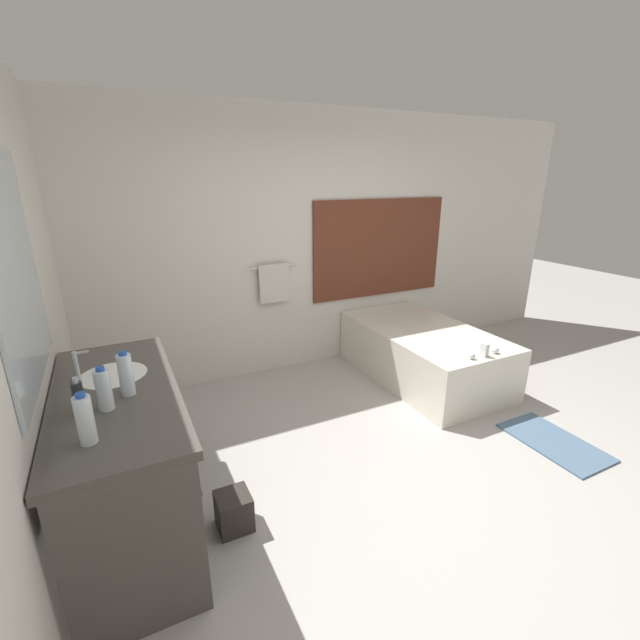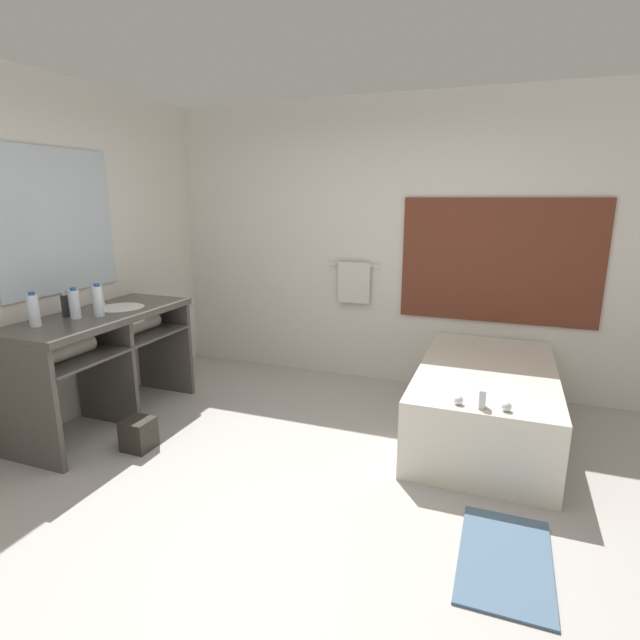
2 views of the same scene
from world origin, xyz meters
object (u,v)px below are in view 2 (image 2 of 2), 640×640
(water_bottle_1, at_px, (98,301))
(soap_dispenser, at_px, (65,305))
(waste_bin, at_px, (139,434))
(bathtub, at_px, (485,398))
(water_bottle_3, at_px, (75,304))
(water_bottle_2, at_px, (34,310))

(water_bottle_1, xyz_separation_m, soap_dispenser, (-0.23, -0.10, -0.03))
(water_bottle_1, bearing_deg, waste_bin, -25.44)
(soap_dispenser, bearing_deg, water_bottle_1, 24.33)
(bathtub, height_order, waste_bin, bathtub)
(water_bottle_1, relative_size, water_bottle_3, 1.07)
(waste_bin, bearing_deg, water_bottle_3, 169.85)
(bathtub, xyz_separation_m, water_bottle_2, (-3.00, -1.32, 0.73))
(bathtub, height_order, water_bottle_1, water_bottle_1)
(bathtub, distance_m, water_bottle_3, 3.18)
(water_bottle_2, height_order, waste_bin, water_bottle_2)
(water_bottle_2, relative_size, soap_dispenser, 1.27)
(water_bottle_1, height_order, waste_bin, water_bottle_1)
(soap_dispenser, bearing_deg, waste_bin, -9.84)
(bathtub, height_order, water_bottle_3, water_bottle_3)
(bathtub, xyz_separation_m, waste_bin, (-2.35, -1.14, -0.18))
(water_bottle_1, height_order, water_bottle_2, water_bottle_1)
(bathtub, xyz_separation_m, water_bottle_3, (-2.92, -1.03, 0.73))
(water_bottle_1, bearing_deg, soap_dispenser, -155.67)
(water_bottle_3, relative_size, waste_bin, 1.01)
(bathtub, xyz_separation_m, water_bottle_1, (-2.81, -0.92, 0.73))
(bathtub, bearing_deg, water_bottle_1, -161.99)
(water_bottle_2, relative_size, waste_bin, 1.07)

